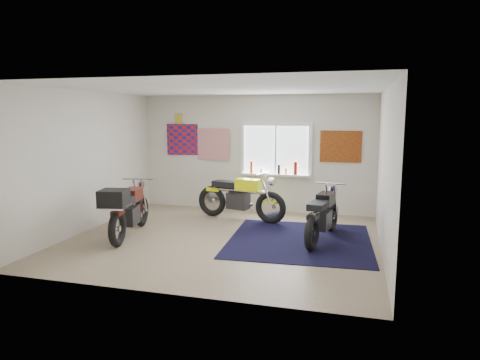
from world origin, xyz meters
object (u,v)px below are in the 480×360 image
(black_chrome_bike, at_px, (323,217))
(maroon_tourer, at_px, (127,210))
(yellow_triumph, at_px, (240,198))
(navy_rug, at_px, (300,240))

(black_chrome_bike, relative_size, maroon_tourer, 0.95)
(yellow_triumph, height_order, maroon_tourer, yellow_triumph)
(maroon_tourer, bearing_deg, yellow_triumph, -51.57)
(yellow_triumph, xyz_separation_m, maroon_tourer, (-1.63, -1.89, 0.06))
(yellow_triumph, relative_size, maroon_tourer, 1.04)
(black_chrome_bike, bearing_deg, navy_rug, 120.40)
(maroon_tourer, bearing_deg, navy_rug, -88.95)
(navy_rug, relative_size, black_chrome_bike, 1.35)
(yellow_triumph, bearing_deg, navy_rug, -27.55)
(black_chrome_bike, xyz_separation_m, maroon_tourer, (-3.47, -0.79, 0.10))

